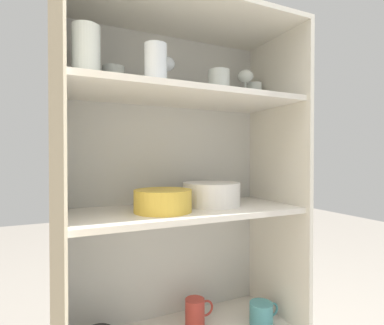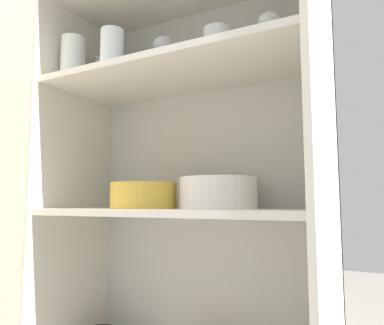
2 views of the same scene
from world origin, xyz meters
name	(u,v)px [view 1 (image 1 of 2)]	position (x,y,z in m)	size (l,w,h in m)	color
cupboard_back_panel	(169,210)	(0.00, 0.36, 0.73)	(0.86, 0.02, 1.46)	silver
cupboard_side_left	(62,229)	(-0.42, 0.18, 0.73)	(0.02, 0.39, 1.46)	silver
cupboard_side_right	(276,209)	(0.42, 0.18, 0.73)	(0.02, 0.39, 1.46)	silver
cupboard_top_panel	(186,16)	(0.00, 0.18, 1.47)	(0.86, 0.39, 0.02)	silver
shelf_board_middle	(186,211)	(0.00, 0.18, 0.75)	(0.83, 0.35, 0.02)	silver
shelf_board_upper	(186,97)	(0.00, 0.18, 1.18)	(0.83, 0.35, 0.02)	silver
cupboard_door	(59,277)	(-0.44, -0.23, 0.73)	(0.03, 0.43, 1.46)	tan
tumbler_glass_0	(114,80)	(-0.25, 0.27, 1.23)	(0.08, 0.08, 0.09)	white
tumbler_glass_1	(254,94)	(0.36, 0.25, 1.23)	(0.07, 0.07, 0.09)	white
tumbler_glass_2	(156,63)	(-0.16, 0.05, 1.24)	(0.07, 0.07, 0.12)	white
tumbler_glass_3	(219,84)	(0.14, 0.17, 1.24)	(0.08, 0.08, 0.10)	white
tumbler_glass_4	(86,52)	(-0.36, 0.09, 1.26)	(0.08, 0.08, 0.15)	white
tumbler_glass_5	(87,70)	(-0.34, 0.23, 1.24)	(0.07, 0.07, 0.12)	white
wine_glass_0	(245,79)	(0.28, 0.21, 1.28)	(0.07, 0.07, 0.13)	white
wine_glass_1	(166,66)	(-0.07, 0.20, 1.29)	(0.07, 0.07, 0.14)	white
plate_stack_white	(211,194)	(0.12, 0.21, 0.81)	(0.23, 0.23, 0.09)	white
mixing_bowl_large	(163,200)	(-0.10, 0.15, 0.81)	(0.20, 0.20, 0.08)	gold
coffee_mug_extra_1	(262,313)	(0.31, 0.13, 0.33)	(0.13, 0.09, 0.09)	teal
coffee_mug_extra_2	(196,312)	(0.07, 0.23, 0.34)	(0.12, 0.08, 0.10)	#BC3D33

